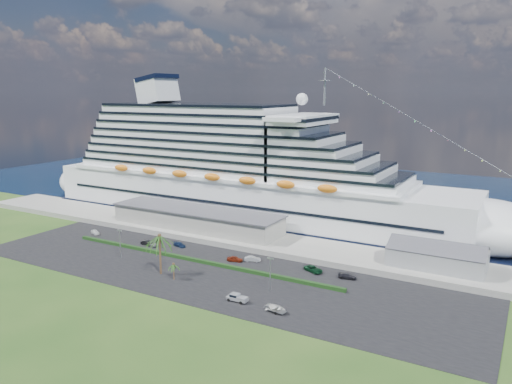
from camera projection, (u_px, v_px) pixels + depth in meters
The scene contains 22 objects.
ground at pixel (182, 287), 121.20m from camera, with size 420.00×420.00×0.00m, color #244818.
asphalt_lot at pixel (208, 272), 130.56m from camera, with size 140.00×38.00×0.12m, color black.
wharf at pixel (262, 241), 155.11m from camera, with size 240.00×20.00×1.80m, color gray.
water at pixel (355, 193), 231.99m from camera, with size 420.00×160.00×0.02m, color black.
cruise_ship at pixel (242, 174), 182.83m from camera, with size 191.00×38.00×54.00m.
terminal_building at pixel (196, 218), 166.38m from camera, with size 61.00×15.00×6.30m.
port_shed at pixel (437, 257), 129.26m from camera, with size 24.00×12.31×7.37m.
hedge at pixel (195, 260), 138.59m from camera, with size 88.00×1.10×0.90m, color black.
lamp_post_left at pixel (120, 240), 140.50m from camera, with size 1.60×0.35×8.27m.
lamp_post_right at pixel (270, 270), 117.28m from camera, with size 1.60×0.35×8.27m.
palm_tall at pixel (160, 240), 127.61m from camera, with size 8.82×8.82×11.13m.
palm_short at pixel (174, 266), 124.78m from camera, with size 3.53×3.53×4.56m.
parked_car_0 at pixel (95, 232), 164.96m from camera, with size 1.72×4.27×1.46m, color white.
parked_car_1 at pixel (147, 243), 153.05m from camera, with size 1.54×4.42×1.46m, color black.
parked_car_2 at pixel (152, 244), 152.36m from camera, with size 2.10×4.56×1.27m, color gray.
parked_car_3 at pixel (179, 245), 151.79m from camera, with size 1.85×4.56×1.32m, color #152649.
parked_car_4 at pixel (235, 259), 138.54m from camera, with size 1.77×4.39×1.50m, color maroon.
parked_car_5 at pixel (252, 259), 138.55m from camera, with size 1.55×4.45×1.47m, color #AFB1B6.
parked_car_6 at pixel (313, 269), 130.64m from camera, with size 2.52×5.46×1.52m, color #0E381E.
parked_car_7 at pixel (347, 276), 125.85m from camera, with size 1.89×4.65×1.35m, color #232228.
pickup_truck at pixel (237, 297), 112.17m from camera, with size 5.02×2.01×1.76m.
boat_trailer at pixel (276, 308), 106.49m from camera, with size 5.78×4.10×1.62m.
Camera 1 is at (72.00, -90.41, 46.75)m, focal length 35.00 mm.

